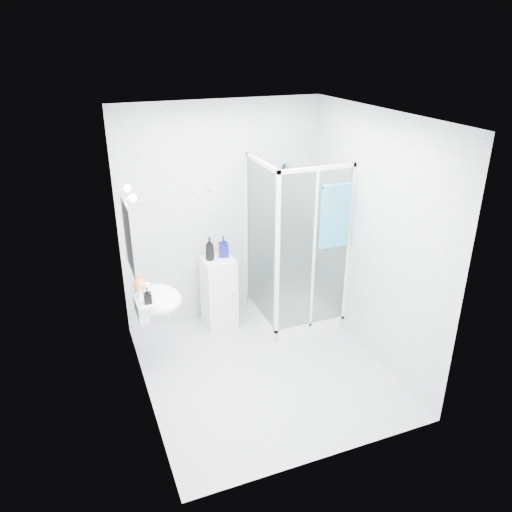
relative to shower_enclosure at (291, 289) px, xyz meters
name	(u,v)px	position (x,y,z in m)	size (l,w,h in m)	color
room	(265,256)	(-0.67, -0.77, 0.85)	(2.40, 2.60, 2.60)	silver
shower_enclosure	(291,289)	(0.00, 0.00, 0.00)	(0.90, 0.95, 2.00)	white
wall_basin	(156,300)	(-1.66, -0.32, 0.35)	(0.46, 0.56, 0.35)	white
mirror	(128,237)	(-1.85, -0.32, 1.05)	(0.02, 0.60, 0.70)	white
vanity_lights	(129,193)	(-1.80, -0.32, 1.47)	(0.10, 0.40, 0.08)	silver
wall_hooks	(201,191)	(-0.92, 0.49, 1.17)	(0.23, 0.06, 0.03)	silver
storage_cabinet	(219,292)	(-0.82, 0.26, -0.01)	(0.37, 0.39, 0.87)	white
hand_towel	(335,214)	(0.29, -0.40, 1.03)	(0.33, 0.05, 0.71)	teal
shampoo_bottle_a	(210,249)	(-0.91, 0.27, 0.55)	(0.10, 0.11, 0.27)	black
shampoo_bottle_b	(224,247)	(-0.74, 0.31, 0.54)	(0.11, 0.11, 0.24)	#0F115B
soap_dispenser_orange	(139,282)	(-1.78, -0.17, 0.50)	(0.14, 0.14, 0.17)	orange
soap_dispenser_black	(147,296)	(-1.76, -0.47, 0.50)	(0.07, 0.07, 0.16)	black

